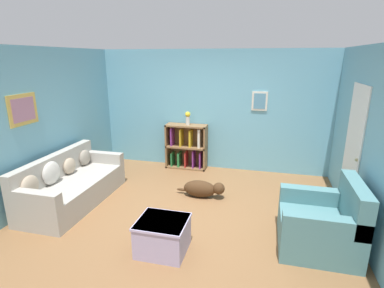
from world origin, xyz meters
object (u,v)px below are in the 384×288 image
at_px(dog, 203,189).
at_px(vase, 188,117).
at_px(couch, 71,185).
at_px(coffee_table, 163,235).
at_px(bookshelf, 187,147).
at_px(recliner_chair, 323,224).

height_order(dog, vase, vase).
relative_size(couch, coffee_table, 3.18).
distance_m(bookshelf, vase, 0.68).
bearing_deg(vase, bookshelf, 138.42).
height_order(bookshelf, recliner_chair, bookshelf).
bearing_deg(coffee_table, bookshelf, 99.31).
relative_size(bookshelf, recliner_chair, 1.02).
xyz_separation_m(couch, bookshelf, (1.49, 2.14, 0.18)).
bearing_deg(dog, couch, -161.03).
distance_m(coffee_table, dog, 1.67).
distance_m(recliner_chair, dog, 2.13).
bearing_deg(vase, couch, -125.58).
xyz_separation_m(recliner_chair, vase, (-2.47, 2.44, 0.83)).
relative_size(bookshelf, dog, 1.12).
relative_size(bookshelf, coffee_table, 1.58).
xyz_separation_m(bookshelf, vase, (0.02, -0.02, 0.68)).
xyz_separation_m(bookshelf, recliner_chair, (2.50, -2.47, -0.16)).
xyz_separation_m(coffee_table, vase, (-0.48, 3.04, 0.93)).
xyz_separation_m(couch, dog, (2.15, 0.74, -0.15)).
bearing_deg(dog, bookshelf, 115.41).
relative_size(recliner_chair, dog, 1.10).
height_order(couch, vase, vase).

